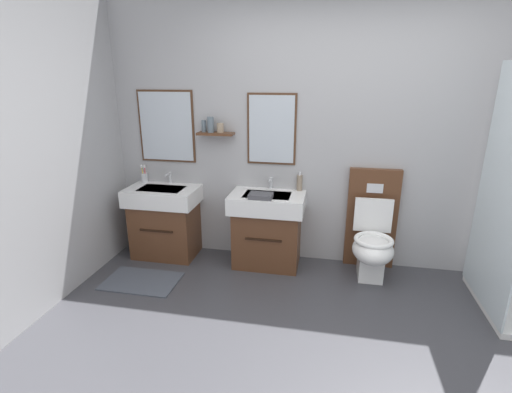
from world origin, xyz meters
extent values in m
cube|color=#3D3D42|center=(0.00, 0.00, -0.05)|extent=(5.98, 4.75, 0.10)
cube|color=#A8A8AA|center=(0.00, 1.72, 1.39)|extent=(4.78, 0.12, 2.77)
cube|color=#4C301E|center=(-1.74, 1.65, 1.34)|extent=(0.59, 0.02, 0.73)
cube|color=silver|center=(-1.74, 1.64, 1.34)|extent=(0.55, 0.01, 0.69)
cube|color=#4C301E|center=(-0.65, 1.65, 1.34)|extent=(0.48, 0.02, 0.69)
cube|color=silver|center=(-0.65, 1.64, 1.34)|extent=(0.44, 0.01, 0.65)
cube|color=#56331E|center=(-1.20, 1.58, 1.29)|extent=(0.36, 0.14, 0.02)
cylinder|color=slate|center=(-1.32, 1.59, 1.36)|extent=(0.04, 0.04, 0.11)
cylinder|color=slate|center=(-1.24, 1.57, 1.38)|extent=(0.06, 0.06, 0.15)
cylinder|color=gray|center=(-1.15, 1.58, 1.35)|extent=(0.07, 0.07, 0.09)
cube|color=#474C56|center=(-1.74, 0.86, 0.01)|extent=(0.68, 0.44, 0.01)
cube|color=#56331E|center=(-1.74, 1.45, 0.29)|extent=(0.64, 0.44, 0.58)
cube|color=black|center=(-1.74, 1.23, 0.36)|extent=(0.35, 0.01, 0.02)
cube|color=white|center=(-1.74, 1.45, 0.66)|extent=(0.72, 0.49, 0.17)
cube|color=silver|center=(-1.74, 1.42, 0.73)|extent=(0.45, 0.27, 0.03)
cylinder|color=silver|center=(-1.74, 1.65, 0.80)|extent=(0.03, 0.03, 0.11)
cylinder|color=silver|center=(-1.74, 1.59, 0.85)|extent=(0.02, 0.11, 0.02)
cube|color=#56331E|center=(-0.65, 1.45, 0.29)|extent=(0.64, 0.44, 0.58)
cube|color=black|center=(-0.65, 1.23, 0.36)|extent=(0.35, 0.01, 0.02)
cube|color=white|center=(-0.65, 1.45, 0.66)|extent=(0.72, 0.49, 0.17)
cube|color=silver|center=(-0.65, 1.42, 0.73)|extent=(0.45, 0.27, 0.03)
cylinder|color=silver|center=(-0.65, 1.65, 0.80)|extent=(0.03, 0.03, 0.11)
cylinder|color=silver|center=(-0.65, 1.59, 0.85)|extent=(0.02, 0.11, 0.02)
cube|color=#56331E|center=(0.35, 1.64, 0.50)|extent=(0.48, 0.10, 1.00)
cube|color=silver|center=(0.35, 1.59, 0.82)|extent=(0.15, 0.01, 0.09)
cube|color=white|center=(0.35, 1.38, 0.17)|extent=(0.22, 0.30, 0.34)
ellipsoid|color=white|center=(0.35, 1.30, 0.32)|extent=(0.37, 0.46, 0.24)
torus|color=white|center=(0.35, 1.30, 0.42)|extent=(0.35, 0.35, 0.04)
cube|color=white|center=(0.35, 1.52, 0.57)|extent=(0.35, 0.03, 0.33)
cylinder|color=silver|center=(-2.02, 1.62, 0.79)|extent=(0.07, 0.07, 0.09)
cylinder|color=#DB3847|center=(-2.01, 1.61, 0.84)|extent=(0.01, 0.02, 0.15)
cube|color=white|center=(-2.01, 1.62, 0.92)|extent=(0.01, 0.02, 0.03)
cylinder|color=yellow|center=(-2.03, 1.61, 0.84)|extent=(0.01, 0.03, 0.16)
cube|color=white|center=(-2.04, 1.60, 0.92)|extent=(0.01, 0.02, 0.03)
cylinder|color=gray|center=(-0.36, 1.63, 0.82)|extent=(0.06, 0.06, 0.16)
cylinder|color=silver|center=(-0.36, 1.63, 0.92)|extent=(0.02, 0.02, 0.04)
cube|color=#47474C|center=(-0.69, 1.31, 0.77)|extent=(0.22, 0.16, 0.04)
cube|color=silver|center=(1.22, 1.05, 1.00)|extent=(0.02, 0.87, 1.90)
camera|label=1|loc=(-0.08, -1.98, 1.84)|focal=26.42mm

